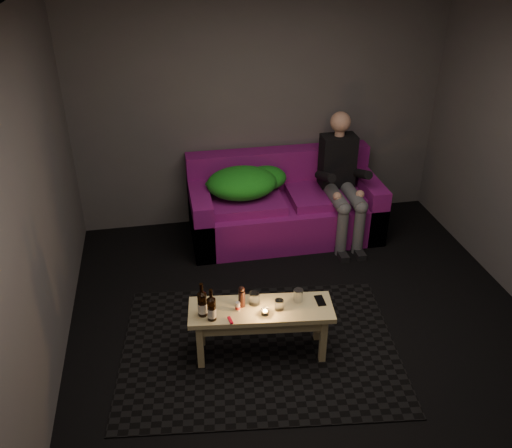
# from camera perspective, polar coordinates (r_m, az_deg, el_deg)

# --- Properties ---
(floor) EXTENTS (4.50, 4.50, 0.00)m
(floor) POSITION_cam_1_polar(r_m,az_deg,el_deg) (4.62, 5.96, -12.37)
(floor) COLOR black
(floor) RESTS_ON ground
(room) EXTENTS (4.50, 4.50, 4.50)m
(room) POSITION_cam_1_polar(r_m,az_deg,el_deg) (4.14, 5.35, 9.26)
(room) COLOR silver
(room) RESTS_ON ground
(rug) EXTENTS (2.40, 1.87, 0.01)m
(rug) POSITION_cam_1_polar(r_m,az_deg,el_deg) (4.55, 0.38, -12.89)
(rug) COLOR black
(rug) RESTS_ON floor
(sofa) EXTENTS (2.02, 0.91, 0.87)m
(sofa) POSITION_cam_1_polar(r_m,az_deg,el_deg) (5.92, 2.91, 1.80)
(sofa) COLOR #7C1073
(sofa) RESTS_ON floor
(green_blanket) EXTENTS (0.89, 0.61, 0.30)m
(green_blanket) POSITION_cam_1_polar(r_m,az_deg,el_deg) (5.68, -1.11, 4.43)
(green_blanket) COLOR #18841E
(green_blanket) RESTS_ON sofa
(person) EXTENTS (0.36, 0.84, 1.35)m
(person) POSITION_cam_1_polar(r_m,az_deg,el_deg) (5.76, 8.99, 4.91)
(person) COLOR black
(person) RESTS_ON sofa
(coffee_table) EXTENTS (1.15, 0.48, 0.46)m
(coffee_table) POSITION_cam_1_polar(r_m,az_deg,el_deg) (4.27, 0.53, -9.68)
(coffee_table) COLOR #D2B97A
(coffee_table) RESTS_ON rug
(beer_bottle_a) EXTENTS (0.07, 0.07, 0.29)m
(beer_bottle_a) POSITION_cam_1_polar(r_m,az_deg,el_deg) (4.11, -5.67, -8.33)
(beer_bottle_a) COLOR black
(beer_bottle_a) RESTS_ON coffee_table
(beer_bottle_b) EXTENTS (0.07, 0.07, 0.27)m
(beer_bottle_b) POSITION_cam_1_polar(r_m,az_deg,el_deg) (4.06, -4.69, -8.85)
(beer_bottle_b) COLOR black
(beer_bottle_b) RESTS_ON coffee_table
(salt_shaker) EXTENTS (0.04, 0.04, 0.08)m
(salt_shaker) POSITION_cam_1_polar(r_m,az_deg,el_deg) (4.17, -1.94, -8.67)
(salt_shaker) COLOR silver
(salt_shaker) RESTS_ON coffee_table
(pepper_mill) EXTENTS (0.06, 0.06, 0.14)m
(pepper_mill) POSITION_cam_1_polar(r_m,az_deg,el_deg) (4.19, -1.51, -7.87)
(pepper_mill) COLOR black
(pepper_mill) RESTS_ON coffee_table
(tumbler_back) EXTENTS (0.10, 0.10, 0.10)m
(tumbler_back) POSITION_cam_1_polar(r_m,az_deg,el_deg) (4.23, -0.18, -7.85)
(tumbler_back) COLOR white
(tumbler_back) RESTS_ON coffee_table
(tealight) EXTENTS (0.06, 0.06, 0.04)m
(tealight) POSITION_cam_1_polar(r_m,az_deg,el_deg) (4.14, 0.96, -9.23)
(tealight) COLOR white
(tealight) RESTS_ON coffee_table
(tumbler_front) EXTENTS (0.09, 0.09, 0.09)m
(tumbler_front) POSITION_cam_1_polar(r_m,az_deg,el_deg) (4.18, 2.45, -8.50)
(tumbler_front) COLOR white
(tumbler_front) RESTS_ON coffee_table
(steel_cup) EXTENTS (0.08, 0.08, 0.10)m
(steel_cup) POSITION_cam_1_polar(r_m,az_deg,el_deg) (4.27, 4.47, -7.50)
(steel_cup) COLOR #B7B9BE
(steel_cup) RESTS_ON coffee_table
(smartphone) EXTENTS (0.07, 0.13, 0.01)m
(smartphone) POSITION_cam_1_polar(r_m,az_deg,el_deg) (4.31, 6.76, -8.01)
(smartphone) COLOR black
(smartphone) RESTS_ON coffee_table
(red_lighter) EXTENTS (0.04, 0.08, 0.01)m
(red_lighter) POSITION_cam_1_polar(r_m,az_deg,el_deg) (4.10, -2.72, -10.08)
(red_lighter) COLOR red
(red_lighter) RESTS_ON coffee_table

